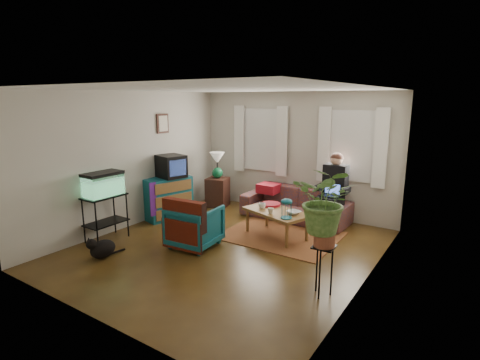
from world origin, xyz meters
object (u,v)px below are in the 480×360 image
Objects in this scene: sofa at (295,199)px; side_table at (218,192)px; aquarium_stand at (106,218)px; coffee_table at (276,224)px; armchair at (195,224)px; dresser at (168,198)px; plant_stand at (323,271)px.

side_table is (-1.92, -0.10, -0.10)m from sofa.
coffee_table is at bearing 36.67° from aquarium_stand.
armchair is at bearing -111.57° from coffee_table.
dresser is at bearing -104.93° from side_table.
aquarium_stand is at bearing -126.99° from sofa.
aquarium_stand is 1.04× the size of armchair.
plant_stand is (3.89, 0.28, -0.07)m from aquarium_stand.
aquarium_stand is at bearing 18.82° from armchair.
coffee_table is (2.43, 1.79, -0.16)m from aquarium_stand.
aquarium_stand reaches higher than armchair.
armchair is at bearing -15.64° from dresser.
sofa reaches higher than plant_stand.
side_table is at bearing -67.17° from armchair.
coffee_table is (0.16, -1.11, -0.19)m from sofa.
side_table is 2.31m from coffee_table.
side_table is 0.82× the size of aquarium_stand.
dresser reaches higher than side_table.
armchair is (1.13, -2.15, 0.06)m from side_table.
armchair is at bearing 24.00° from aquarium_stand.
sofa is 2.38m from armchair.
plant_stand is (2.41, -0.37, -0.06)m from armchair.
sofa is 3.32× the size of side_table.
side_table is at bearing -175.97° from sofa.
side_table reaches higher than coffee_table.
coffee_table is at bearing -134.62° from armchair.
aquarium_stand reaches higher than side_table.
sofa is at bearing 52.23° from aquarium_stand.
armchair is (-0.79, -2.25, -0.04)m from sofa.
sofa is 3.32× the size of plant_stand.
dresser is 4.08m from plant_stand.
sofa and dresser have the same top height.
aquarium_stand is at bearing -125.46° from coffee_table.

